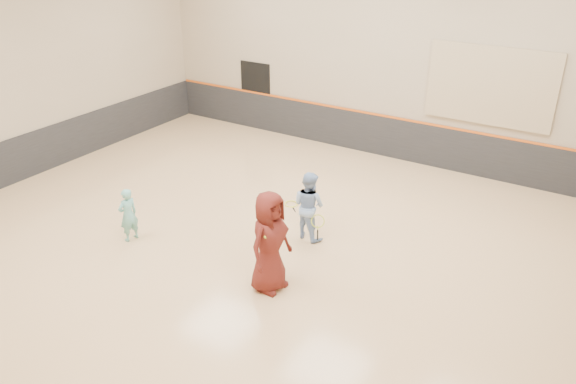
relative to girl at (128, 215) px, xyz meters
The scene contains 14 objects.
room 3.04m from the girl, 27.84° to the left, with size 15.04×12.04×6.22m.
wainscot_back 7.86m from the girl, 70.02° to the left, with size 14.90×0.04×1.20m, color #232326.
wainscot_left 4.99m from the girl, 163.48° to the left, with size 0.04×11.90×1.20m, color #232326.
accent_stripe 7.88m from the girl, 70.00° to the left, with size 14.90×0.03×0.06m, color #D85914.
acoustic_panel 9.38m from the girl, 53.33° to the left, with size 3.20×0.08×2.00m, color tan.
doorway 7.63m from the girl, 103.77° to the left, with size 1.10×0.05×2.20m, color black.
girl is the anchor object (origin of this frame).
instructor 3.88m from the girl, 33.74° to the left, with size 0.75×0.59×1.55m, color #8EAEDC.
young_man 3.58m from the girl, ahead, with size 0.98×0.63×2.00m, color #571914.
held_racket 4.06m from the girl, 29.48° to the left, with size 0.41×0.41×0.55m, color #BCCA2C, non-canonical shape.
spare_racket 3.92m from the girl, 57.26° to the left, with size 0.71×0.71×0.09m, color yellow, non-canonical shape.
ball_under_racket 3.32m from the girl, 16.85° to the left, with size 0.07×0.07×0.07m, color #ACC62E.
ball_in_hand 3.70m from the girl, ahead, with size 0.07×0.07×0.07m, color #DAE835.
ball_beside_spare 4.21m from the girl, 52.28° to the left, with size 0.07×0.07×0.07m, color #ECF138.
Camera 1 is at (5.81, -8.58, 6.33)m, focal length 35.00 mm.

